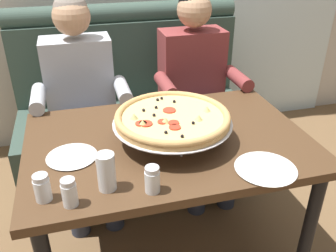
{
  "coord_description": "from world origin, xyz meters",
  "views": [
    {
      "loc": [
        -0.38,
        -1.39,
        1.57
      ],
      "look_at": [
        0.0,
        0.02,
        0.78
      ],
      "focal_mm": 38.78,
      "sensor_mm": 36.0,
      "label": 1
    }
  ],
  "objects_px": {
    "plate_near_right": "(72,155)",
    "drinking_glass": "(107,174)",
    "shaker_parmesan": "(70,194)",
    "plate_near_left": "(266,167)",
    "shaker_oregano": "(43,189)",
    "booth_bench": "(135,115)",
    "pizza": "(172,118)",
    "shaker_pepper_flakes": "(152,181)",
    "dining_table": "(168,154)",
    "diner_right": "(196,83)",
    "diner_left": "(81,95)"
  },
  "relations": [
    {
      "from": "shaker_pepper_flakes",
      "to": "diner_left",
      "type": "bearing_deg",
      "value": 101.53
    },
    {
      "from": "dining_table",
      "to": "shaker_oregano",
      "type": "bearing_deg",
      "value": -150.96
    },
    {
      "from": "drinking_glass",
      "to": "booth_bench",
      "type": "bearing_deg",
      "value": 75.37
    },
    {
      "from": "dining_table",
      "to": "drinking_glass",
      "type": "relative_size",
      "value": 8.66
    },
    {
      "from": "booth_bench",
      "to": "plate_near_right",
      "type": "height_order",
      "value": "booth_bench"
    },
    {
      "from": "shaker_parmesan",
      "to": "plate_near_right",
      "type": "height_order",
      "value": "shaker_parmesan"
    },
    {
      "from": "booth_bench",
      "to": "plate_near_left",
      "type": "relative_size",
      "value": 6.41
    },
    {
      "from": "pizza",
      "to": "shaker_parmesan",
      "type": "height_order",
      "value": "pizza"
    },
    {
      "from": "booth_bench",
      "to": "shaker_pepper_flakes",
      "type": "bearing_deg",
      "value": -97.07
    },
    {
      "from": "booth_bench",
      "to": "pizza",
      "type": "xyz_separation_m",
      "value": [
        0.01,
        -0.92,
        0.44
      ]
    },
    {
      "from": "dining_table",
      "to": "diner_left",
      "type": "bearing_deg",
      "value": 119.36
    },
    {
      "from": "shaker_parmesan",
      "to": "shaker_oregano",
      "type": "relative_size",
      "value": 1.03
    },
    {
      "from": "shaker_parmesan",
      "to": "plate_near_left",
      "type": "distance_m",
      "value": 0.76
    },
    {
      "from": "plate_near_left",
      "to": "drinking_glass",
      "type": "xyz_separation_m",
      "value": [
        -0.62,
        0.05,
        0.05
      ]
    },
    {
      "from": "dining_table",
      "to": "plate_near_left",
      "type": "relative_size",
      "value": 5.18
    },
    {
      "from": "dining_table",
      "to": "plate_near_left",
      "type": "distance_m",
      "value": 0.47
    },
    {
      "from": "diner_left",
      "to": "shaker_pepper_flakes",
      "type": "bearing_deg",
      "value": -78.47
    },
    {
      "from": "shaker_parmesan",
      "to": "shaker_oregano",
      "type": "bearing_deg",
      "value": 149.53
    },
    {
      "from": "booth_bench",
      "to": "plate_near_left",
      "type": "height_order",
      "value": "booth_bench"
    },
    {
      "from": "plate_near_left",
      "to": "shaker_oregano",
      "type": "bearing_deg",
      "value": 177.23
    },
    {
      "from": "plate_near_right",
      "to": "drinking_glass",
      "type": "relative_size",
      "value": 1.43
    },
    {
      "from": "pizza",
      "to": "shaker_pepper_flakes",
      "type": "relative_size",
      "value": 5.08
    },
    {
      "from": "booth_bench",
      "to": "pizza",
      "type": "height_order",
      "value": "booth_bench"
    },
    {
      "from": "shaker_pepper_flakes",
      "to": "drinking_glass",
      "type": "relative_size",
      "value": 0.71
    },
    {
      "from": "shaker_parmesan",
      "to": "shaker_pepper_flakes",
      "type": "relative_size",
      "value": 1.02
    },
    {
      "from": "plate_near_right",
      "to": "drinking_glass",
      "type": "bearing_deg",
      "value": -63.78
    },
    {
      "from": "shaker_oregano",
      "to": "pizza",
      "type": "bearing_deg",
      "value": 26.88
    },
    {
      "from": "booth_bench",
      "to": "drinking_glass",
      "type": "relative_size",
      "value": 10.72
    },
    {
      "from": "pizza",
      "to": "plate_near_right",
      "type": "xyz_separation_m",
      "value": [
        -0.45,
        -0.03,
        -0.1
      ]
    },
    {
      "from": "diner_right",
      "to": "shaker_oregano",
      "type": "distance_m",
      "value": 1.3
    },
    {
      "from": "diner_left",
      "to": "shaker_oregano",
      "type": "distance_m",
      "value": 0.95
    },
    {
      "from": "pizza",
      "to": "shaker_oregano",
      "type": "bearing_deg",
      "value": -153.12
    },
    {
      "from": "shaker_parmesan",
      "to": "plate_near_right",
      "type": "relative_size",
      "value": 0.5
    },
    {
      "from": "dining_table",
      "to": "pizza",
      "type": "xyz_separation_m",
      "value": [
        0.01,
        -0.02,
        0.2
      ]
    },
    {
      "from": "dining_table",
      "to": "shaker_oregano",
      "type": "xyz_separation_m",
      "value": [
        -0.54,
        -0.3,
        0.13
      ]
    },
    {
      "from": "shaker_pepper_flakes",
      "to": "booth_bench",
      "type": "bearing_deg",
      "value": 82.93
    },
    {
      "from": "shaker_oregano",
      "to": "plate_near_left",
      "type": "distance_m",
      "value": 0.85
    },
    {
      "from": "pizza",
      "to": "shaker_oregano",
      "type": "xyz_separation_m",
      "value": [
        -0.55,
        -0.28,
        -0.07
      ]
    },
    {
      "from": "shaker_pepper_flakes",
      "to": "plate_near_right",
      "type": "height_order",
      "value": "shaker_pepper_flakes"
    },
    {
      "from": "dining_table",
      "to": "drinking_glass",
      "type": "bearing_deg",
      "value": -136.68
    },
    {
      "from": "booth_bench",
      "to": "drinking_glass",
      "type": "bearing_deg",
      "value": -104.63
    },
    {
      "from": "diner_right",
      "to": "shaker_pepper_flakes",
      "type": "distance_m",
      "value": 1.12
    },
    {
      "from": "booth_bench",
      "to": "plate_near_right",
      "type": "distance_m",
      "value": 1.1
    },
    {
      "from": "pizza",
      "to": "shaker_pepper_flakes",
      "type": "distance_m",
      "value": 0.38
    },
    {
      "from": "pizza",
      "to": "shaker_pepper_flakes",
      "type": "bearing_deg",
      "value": -116.86
    },
    {
      "from": "shaker_parmesan",
      "to": "drinking_glass",
      "type": "xyz_separation_m",
      "value": [
        0.13,
        0.06,
        0.02
      ]
    },
    {
      "from": "plate_near_left",
      "to": "drinking_glass",
      "type": "bearing_deg",
      "value": 175.87
    },
    {
      "from": "pizza",
      "to": "drinking_glass",
      "type": "relative_size",
      "value": 3.59
    },
    {
      "from": "shaker_oregano",
      "to": "plate_near_left",
      "type": "height_order",
      "value": "shaker_oregano"
    },
    {
      "from": "pizza",
      "to": "shaker_parmesan",
      "type": "bearing_deg",
      "value": -144.15
    }
  ]
}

